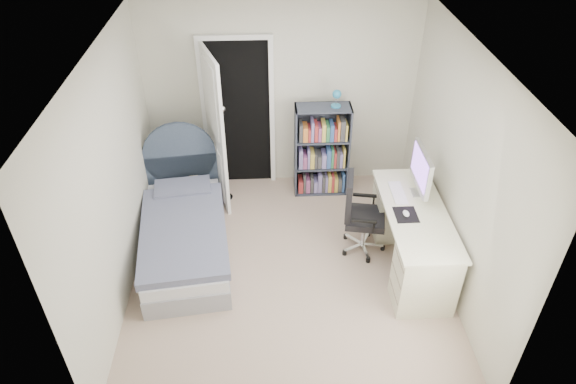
{
  "coord_description": "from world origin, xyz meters",
  "views": [
    {
      "loc": [
        -0.21,
        -4.14,
        4.09
      ],
      "look_at": [
        0.0,
        0.08,
        1.0
      ],
      "focal_mm": 32.0,
      "sensor_mm": 36.0,
      "label": 1
    }
  ],
  "objects_px": {
    "bookcase": "(322,154)",
    "floor_lamp": "(224,163)",
    "bed": "(185,230)",
    "desk": "(412,236)",
    "office_chair": "(358,211)",
    "nightstand": "(185,174)"
  },
  "relations": [
    {
      "from": "bed",
      "to": "bookcase",
      "type": "xyz_separation_m",
      "value": [
        1.68,
        1.09,
        0.3
      ]
    },
    {
      "from": "bookcase",
      "to": "desk",
      "type": "distance_m",
      "value": 1.71
    },
    {
      "from": "bookcase",
      "to": "office_chair",
      "type": "bearing_deg",
      "value": -76.16
    },
    {
      "from": "floor_lamp",
      "to": "bed",
      "type": "bearing_deg",
      "value": -113.68
    },
    {
      "from": "bed",
      "to": "office_chair",
      "type": "distance_m",
      "value": 1.99
    },
    {
      "from": "bed",
      "to": "desk",
      "type": "relative_size",
      "value": 1.28
    },
    {
      "from": "floor_lamp",
      "to": "bookcase",
      "type": "height_order",
      "value": "bookcase"
    },
    {
      "from": "bed",
      "to": "desk",
      "type": "height_order",
      "value": "desk"
    },
    {
      "from": "desk",
      "to": "floor_lamp",
      "type": "bearing_deg",
      "value": 147.27
    },
    {
      "from": "bed",
      "to": "floor_lamp",
      "type": "xyz_separation_m",
      "value": [
        0.42,
        0.95,
        0.29
      ]
    },
    {
      "from": "bed",
      "to": "office_chair",
      "type": "xyz_separation_m",
      "value": [
        1.97,
        -0.08,
        0.27
      ]
    },
    {
      "from": "bookcase",
      "to": "desk",
      "type": "relative_size",
      "value": 0.93
    },
    {
      "from": "bookcase",
      "to": "office_chair",
      "type": "height_order",
      "value": "bookcase"
    },
    {
      "from": "bed",
      "to": "office_chair",
      "type": "bearing_deg",
      "value": -2.35
    },
    {
      "from": "bookcase",
      "to": "floor_lamp",
      "type": "bearing_deg",
      "value": -173.68
    },
    {
      "from": "office_chair",
      "to": "bed",
      "type": "bearing_deg",
      "value": 177.65
    },
    {
      "from": "desk",
      "to": "office_chair",
      "type": "relative_size",
      "value": 1.61
    },
    {
      "from": "nightstand",
      "to": "office_chair",
      "type": "distance_m",
      "value": 2.36
    },
    {
      "from": "floor_lamp",
      "to": "desk",
      "type": "bearing_deg",
      "value": -32.73
    },
    {
      "from": "nightstand",
      "to": "desk",
      "type": "bearing_deg",
      "value": -28.64
    },
    {
      "from": "desk",
      "to": "office_chair",
      "type": "distance_m",
      "value": 0.64
    },
    {
      "from": "bed",
      "to": "office_chair",
      "type": "relative_size",
      "value": 2.06
    }
  ]
}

